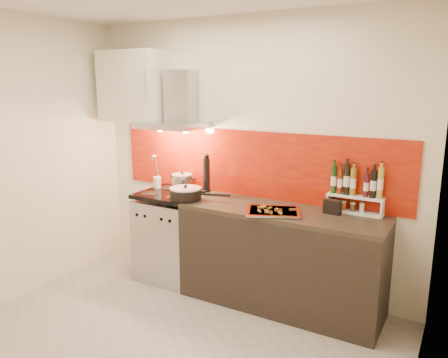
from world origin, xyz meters
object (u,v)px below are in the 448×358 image
Objects in this scene: counter at (281,258)px; range_stove at (172,236)px; pepper_mill at (207,175)px; baking_tray at (273,211)px; saute_pan at (186,193)px; stock_pot at (182,182)px.

range_stove is at bearing -179.77° from counter.
baking_tray is at bearing -16.38° from pepper_mill.
baking_tray is (0.89, 0.01, -0.05)m from saute_pan.
stock_pot reaches higher than baking_tray.
range_stove is at bearing -161.04° from pepper_mill.
counter is 3.25× the size of baking_tray.
stock_pot reaches higher than range_stove.
baking_tray reaches higher than range_stove.
range_stove is at bearing -102.24° from stock_pot.
pepper_mill is at bearing 74.50° from saute_pan.
saute_pan is at bearing -105.50° from pepper_mill.
pepper_mill is at bearing 163.62° from baking_tray.
saute_pan is at bearing -49.32° from stock_pot.
counter is 8.31× the size of stock_pot.
range_stove reaches higher than counter.
saute_pan reaches higher than counter.
counter is at bearing 75.88° from baking_tray.
stock_pot is 0.38× the size of saute_pan.
stock_pot is (0.03, 0.16, 0.55)m from range_stove.
pepper_mill is (0.07, 0.25, 0.14)m from saute_pan.
pepper_mill is at bearing 172.26° from counter.
pepper_mill is at bearing 18.96° from range_stove.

